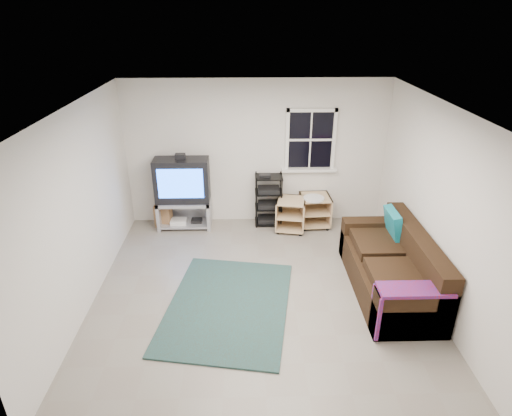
{
  "coord_description": "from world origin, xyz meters",
  "views": [
    {
      "loc": [
        -0.19,
        -4.96,
        3.66
      ],
      "look_at": [
        -0.05,
        0.4,
        1.13
      ],
      "focal_mm": 30.0,
      "sensor_mm": 36.0,
      "label": 1
    }
  ],
  "objects_px": {
    "side_table_left": "(291,213)",
    "side_table_right": "(314,208)",
    "av_rack": "(268,203)",
    "sofa": "(392,269)",
    "tv_unit": "(183,188)"
  },
  "relations": [
    {
      "from": "side_table_left",
      "to": "side_table_right",
      "type": "xyz_separation_m",
      "value": [
        0.44,
        0.15,
        0.02
      ]
    },
    {
      "from": "av_rack",
      "to": "side_table_right",
      "type": "distance_m",
      "value": 0.84
    },
    {
      "from": "av_rack",
      "to": "side_table_right",
      "type": "height_order",
      "value": "av_rack"
    },
    {
      "from": "sofa",
      "to": "tv_unit",
      "type": "bearing_deg",
      "value": 147.23
    },
    {
      "from": "side_table_right",
      "to": "side_table_left",
      "type": "bearing_deg",
      "value": -161.49
    },
    {
      "from": "side_table_right",
      "to": "av_rack",
      "type": "bearing_deg",
      "value": 175.96
    },
    {
      "from": "tv_unit",
      "to": "av_rack",
      "type": "xyz_separation_m",
      "value": [
        1.52,
        0.06,
        -0.34
      ]
    },
    {
      "from": "side_table_left",
      "to": "sofa",
      "type": "bearing_deg",
      "value": -56.81
    },
    {
      "from": "sofa",
      "to": "side_table_left",
      "type": "bearing_deg",
      "value": 123.19
    },
    {
      "from": "side_table_left",
      "to": "av_rack",
      "type": "bearing_deg",
      "value": 152.26
    },
    {
      "from": "tv_unit",
      "to": "side_table_right",
      "type": "distance_m",
      "value": 2.4
    },
    {
      "from": "av_rack",
      "to": "sofa",
      "type": "relative_size",
      "value": 0.46
    },
    {
      "from": "tv_unit",
      "to": "side_table_left",
      "type": "relative_size",
      "value": 2.36
    },
    {
      "from": "side_table_right",
      "to": "sofa",
      "type": "distance_m",
      "value": 2.18
    },
    {
      "from": "side_table_left",
      "to": "sofa",
      "type": "height_order",
      "value": "sofa"
    }
  ]
}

